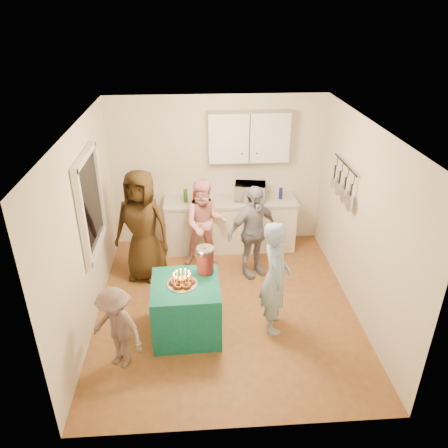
{
  "coord_description": "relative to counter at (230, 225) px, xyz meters",
  "views": [
    {
      "loc": [
        -0.37,
        -5.01,
        3.91
      ],
      "look_at": [
        0.0,
        0.35,
        1.15
      ],
      "focal_mm": 35.0,
      "sensor_mm": 36.0,
      "label": 1
    }
  ],
  "objects": [
    {
      "name": "donut_cake",
      "position": [
        -0.78,
        -2.2,
        0.42
      ],
      "size": [
        0.38,
        0.38,
        0.18
      ],
      "primitive_type": null,
      "color": "#381C0C",
      "rests_on": "party_table"
    },
    {
      "name": "child_near_left",
      "position": [
        -1.54,
        -2.71,
        0.11
      ],
      "size": [
        0.8,
        0.7,
        1.08
      ],
      "primitive_type": "imported",
      "rotation": [
        0.0,
        0.0,
        -0.54
      ],
      "color": "#655151",
      "rests_on": "floor"
    },
    {
      "name": "woman_back_center",
      "position": [
        -0.44,
        -0.51,
        0.31
      ],
      "size": [
        0.75,
        0.6,
        1.48
      ],
      "primitive_type": "imported",
      "rotation": [
        0.0,
        0.0,
        0.05
      ],
      "color": "pink",
      "rests_on": "floor"
    },
    {
      "name": "floor",
      "position": [
        -0.2,
        -1.7,
        -0.43
      ],
      "size": [
        4.0,
        4.0,
        0.0
      ],
      "primitive_type": "plane",
      "color": "brown",
      "rests_on": "ground"
    },
    {
      "name": "right_wall",
      "position": [
        1.6,
        -1.7,
        0.87
      ],
      "size": [
        4.0,
        4.0,
        0.0
      ],
      "primitive_type": "plane",
      "color": "silver",
      "rests_on": "floor"
    },
    {
      "name": "ceiling",
      "position": [
        -0.2,
        -1.7,
        2.17
      ],
      "size": [
        4.0,
        4.0,
        0.0
      ],
      "primitive_type": "plane",
      "color": "white",
      "rests_on": "floor"
    },
    {
      "name": "upper_cabinet",
      "position": [
        0.3,
        0.15,
        1.52
      ],
      "size": [
        1.3,
        0.3,
        0.8
      ],
      "primitive_type": "cube",
      "color": "white",
      "rests_on": "back_wall"
    },
    {
      "name": "microwave",
      "position": [
        0.33,
        0.0,
        0.62
      ],
      "size": [
        0.56,
        0.42,
        0.28
      ],
      "primitive_type": "imported",
      "rotation": [
        0.0,
        0.0,
        -0.15
      ],
      "color": "white",
      "rests_on": "countertop"
    },
    {
      "name": "left_wall",
      "position": [
        -2.0,
        -1.7,
        0.87
      ],
      "size": [
        4.0,
        4.0,
        0.0
      ],
      "primitive_type": "plane",
      "color": "silver",
      "rests_on": "floor"
    },
    {
      "name": "pot_rack",
      "position": [
        1.52,
        -1.0,
        1.17
      ],
      "size": [
        0.12,
        1.0,
        0.6
      ],
      "primitive_type": "cube",
      "color": "black",
      "rests_on": "right_wall"
    },
    {
      "name": "man_birthday",
      "position": [
        0.4,
        -2.16,
        0.35
      ],
      "size": [
        0.39,
        0.58,
        1.56
      ],
      "primitive_type": "imported",
      "rotation": [
        0.0,
        0.0,
        1.54
      ],
      "color": "#9CBEE3",
      "rests_on": "floor"
    },
    {
      "name": "back_wall",
      "position": [
        -0.2,
        0.3,
        0.87
      ],
      "size": [
        3.6,
        3.6,
        0.0
      ],
      "primitive_type": "plane",
      "color": "silver",
      "rests_on": "floor"
    },
    {
      "name": "window_night",
      "position": [
        -1.97,
        -1.4,
        1.12
      ],
      "size": [
        0.04,
        1.0,
        1.2
      ],
      "primitive_type": "cube",
      "color": "black",
      "rests_on": "left_wall"
    },
    {
      "name": "counter",
      "position": [
        0.0,
        0.0,
        0.0
      ],
      "size": [
        2.2,
        0.58,
        0.86
      ],
      "primitive_type": "cube",
      "color": "white",
      "rests_on": "floor"
    },
    {
      "name": "woman_back_right",
      "position": [
        0.27,
        -0.87,
        0.32
      ],
      "size": [
        0.95,
        0.73,
        1.5
      ],
      "primitive_type": "imported",
      "rotation": [
        0.0,
        0.0,
        0.48
      ],
      "color": "#111037",
      "rests_on": "floor"
    },
    {
      "name": "countertop",
      "position": [
        0.0,
        -0.0,
        0.46
      ],
      "size": [
        2.24,
        0.62,
        0.05
      ],
      "primitive_type": "cube",
      "color": "beige",
      "rests_on": "counter"
    },
    {
      "name": "punch_jar",
      "position": [
        -0.48,
        -1.94,
        0.5
      ],
      "size": [
        0.22,
        0.22,
        0.34
      ],
      "primitive_type": "cylinder",
      "color": "red",
      "rests_on": "party_table"
    },
    {
      "name": "woman_back_left",
      "position": [
        -1.4,
        -0.82,
        0.45
      ],
      "size": [
        0.99,
        0.8,
        1.77
      ],
      "primitive_type": "imported",
      "rotation": [
        0.0,
        0.0,
        -0.3
      ],
      "color": "#543A18",
      "rests_on": "floor"
    },
    {
      "name": "party_table",
      "position": [
        -0.74,
        -2.19,
        -0.05
      ],
      "size": [
        0.87,
        0.87,
        0.76
      ],
      "primitive_type": "cube",
      "rotation": [
        0.0,
        0.0,
        0.03
      ],
      "color": "#0F655A",
      "rests_on": "floor"
    }
  ]
}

